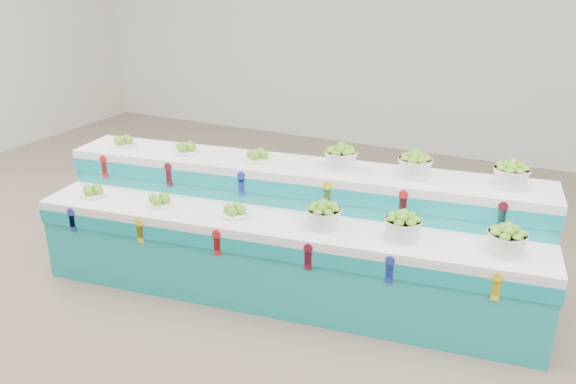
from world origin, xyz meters
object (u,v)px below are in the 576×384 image
object	(u,v)px
plate_upper_mid	(186,147)
basket_upper_right	(511,175)
display_stand	(288,232)
basket_lower_left	(324,215)

from	to	relation	value
plate_upper_mid	basket_upper_right	world-z (taller)	basket_upper_right
display_stand	basket_upper_right	xyz separation A→B (m)	(1.62, 0.47, 0.61)
plate_upper_mid	basket_upper_right	bearing A→B (deg)	7.62
basket_upper_right	display_stand	bearing A→B (deg)	-163.72
plate_upper_mid	basket_upper_right	size ratio (longest dim) A/B	0.87
display_stand	basket_lower_left	bearing A→B (deg)	-34.63
plate_upper_mid	display_stand	bearing A→B (deg)	-6.18
basket_upper_right	basket_lower_left	bearing A→B (deg)	-151.02
display_stand	plate_upper_mid	distance (m)	1.21
display_stand	plate_upper_mid	bearing A→B (deg)	166.20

